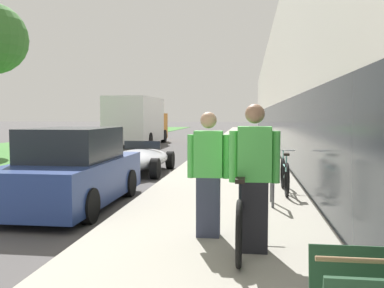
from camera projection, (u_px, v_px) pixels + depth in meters
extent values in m
cube|color=gray|center=(240.00, 146.00, 24.00)|extent=(3.45, 70.00, 0.16)
cube|color=#BCB7AD|center=(337.00, 93.00, 30.79)|extent=(10.00, 70.00, 6.88)
cube|color=#1E2328|center=(267.00, 123.00, 31.59)|extent=(0.10, 63.00, 2.20)
cube|color=#3D7533|center=(71.00, 141.00, 29.51)|extent=(7.06, 70.00, 0.03)
torus|color=black|center=(242.00, 201.00, 6.46)|extent=(0.06, 0.75, 0.75)
torus|color=black|center=(239.00, 234.00, 4.66)|extent=(0.06, 0.75, 0.75)
cylinder|color=black|center=(241.00, 197.00, 5.55)|extent=(0.04, 1.54, 0.04)
cylinder|color=black|center=(240.00, 212.00, 5.19)|extent=(0.04, 0.92, 0.34)
cylinder|color=black|center=(240.00, 194.00, 4.96)|extent=(0.03, 0.03, 0.31)
cube|color=black|center=(240.00, 180.00, 4.95)|extent=(0.11, 0.22, 0.05)
cylinder|color=black|center=(242.00, 176.00, 6.29)|extent=(0.03, 0.03, 0.33)
cylinder|color=silver|center=(242.00, 165.00, 6.28)|extent=(0.52, 0.03, 0.03)
cube|color=black|center=(254.00, 216.00, 5.21)|extent=(0.33, 0.24, 0.87)
cube|color=#4CB74C|center=(255.00, 154.00, 5.16)|extent=(0.41, 0.24, 0.66)
cylinder|color=#4CB74C|center=(233.00, 157.00, 5.20)|extent=(0.10, 0.10, 0.63)
cylinder|color=#4CB74C|center=(276.00, 157.00, 5.13)|extent=(0.10, 0.10, 0.63)
sphere|color=#936B51|center=(255.00, 114.00, 5.13)|extent=(0.24, 0.24, 0.24)
cube|color=#33384C|center=(208.00, 207.00, 5.87)|extent=(0.32, 0.23, 0.82)
cube|color=#4CB74C|center=(208.00, 154.00, 5.82)|extent=(0.38, 0.23, 0.63)
cylinder|color=#4CB74C|center=(191.00, 156.00, 5.85)|extent=(0.10, 0.10, 0.59)
cylinder|color=#4CB74C|center=(226.00, 157.00, 5.79)|extent=(0.10, 0.10, 0.59)
sphere|color=tan|center=(209.00, 120.00, 5.79)|extent=(0.22, 0.22, 0.22)
cylinder|color=#4C4C51|center=(273.00, 185.00, 7.66)|extent=(0.05, 0.05, 0.82)
cylinder|color=#4C4C51|center=(271.00, 181.00, 8.21)|extent=(0.05, 0.05, 0.82)
cylinder|color=#4C4C51|center=(272.00, 161.00, 7.91)|extent=(0.05, 0.55, 0.05)
torus|color=black|center=(283.00, 173.00, 9.77)|extent=(0.06, 0.70, 0.70)
torus|color=black|center=(287.00, 180.00, 8.69)|extent=(0.06, 0.70, 0.70)
cylinder|color=#7AD1C6|center=(285.00, 166.00, 9.22)|extent=(0.04, 0.93, 0.04)
cylinder|color=#7AD1C6|center=(286.00, 172.00, 9.01)|extent=(0.04, 0.57, 0.32)
cylinder|color=#7AD1C6|center=(286.00, 161.00, 8.86)|extent=(0.03, 0.03, 0.29)
cube|color=black|center=(286.00, 154.00, 8.85)|extent=(0.11, 0.22, 0.05)
cylinder|color=#7AD1C6|center=(283.00, 157.00, 9.66)|extent=(0.03, 0.03, 0.31)
cylinder|color=silver|center=(283.00, 150.00, 9.65)|extent=(0.52, 0.03, 0.03)
cylinder|color=#93704C|center=(369.00, 261.00, 2.30)|extent=(0.56, 0.03, 0.03)
cube|color=navy|center=(73.00, 180.00, 8.47)|extent=(1.69, 4.03, 0.79)
cube|color=#1E2328|center=(72.00, 144.00, 8.42)|extent=(1.46, 2.02, 0.63)
cylinder|color=black|center=(62.00, 182.00, 9.78)|extent=(0.22, 0.60, 0.60)
cylinder|color=black|center=(128.00, 183.00, 9.58)|extent=(0.22, 0.60, 0.60)
cylinder|color=black|center=(2.00, 203.00, 7.39)|extent=(0.22, 0.60, 0.60)
cylinder|color=black|center=(88.00, 206.00, 7.18)|extent=(0.22, 0.60, 0.60)
ellipsoid|color=silver|center=(138.00, 159.00, 13.43)|extent=(1.71, 4.06, 0.60)
cube|color=#1E2328|center=(142.00, 145.00, 13.91)|extent=(1.19, 0.04, 0.26)
cylinder|color=black|center=(125.00, 159.00, 14.71)|extent=(0.22, 0.60, 0.60)
cylinder|color=black|center=(170.00, 160.00, 14.50)|extent=(0.22, 0.60, 0.60)
cylinder|color=black|center=(101.00, 168.00, 12.38)|extent=(0.22, 0.60, 0.60)
cylinder|color=black|center=(155.00, 169.00, 12.17)|extent=(0.22, 0.60, 0.60)
cube|color=orange|center=(149.00, 126.00, 28.93)|extent=(2.17, 1.81, 1.71)
cube|color=white|center=(135.00, 120.00, 25.32)|extent=(2.36, 5.42, 2.63)
cylinder|color=black|center=(132.00, 136.00, 28.65)|extent=(0.28, 0.84, 0.84)
cylinder|color=black|center=(164.00, 136.00, 28.37)|extent=(0.28, 0.84, 0.84)
cylinder|color=black|center=(112.00, 140.00, 24.47)|extent=(0.28, 0.84, 0.84)
cylinder|color=black|center=(149.00, 140.00, 24.18)|extent=(0.28, 0.84, 0.84)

